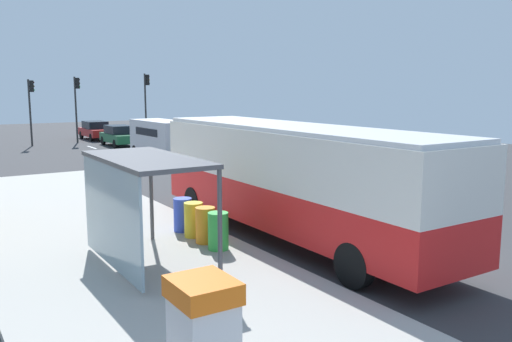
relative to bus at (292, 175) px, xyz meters
The scene contains 21 objects.
ground_plane 12.22m from the bus, 81.85° to the left, with size 56.00×92.00×0.04m, color #38383A.
sidewalk_platform 5.01m from the bus, behind, with size 6.20×30.00×0.18m, color #ADAAA3.
lane_stripe_seg_1 4.06m from the bus, 57.24° to the right, with size 0.16×2.20×0.01m, color silver.
lane_stripe_seg_2 3.32m from the bus, 44.84° to the left, with size 0.16×2.20×0.01m, color silver.
lane_stripe_seg_3 7.45m from the bus, 74.24° to the left, with size 0.16×2.20×0.01m, color silver.
lane_stripe_seg_4 12.25m from the bus, 80.68° to the left, with size 0.16×2.20×0.01m, color silver.
lane_stripe_seg_5 17.16m from the bus, 83.40° to the left, with size 0.16×2.20×0.01m, color silver.
lane_stripe_seg_6 22.11m from the bus, 84.89° to the left, with size 0.16×2.20×0.01m, color silver.
lane_stripe_seg_7 27.08m from the bus, 85.84° to the left, with size 0.16×2.20×0.01m, color silver.
bus is the anchor object (origin of this frame).
white_van 19.02m from the bus, 78.13° to the left, with size 2.22×5.28×2.30m.
sedan_near 33.24m from the bus, 83.06° to the left, with size 1.85×4.41×1.52m.
sedan_far 27.19m from the bus, 81.51° to the left, with size 1.89×4.42×1.52m.
recycling_bin_green 2.77m from the bus, behind, with size 0.52×0.52×0.95m, color green.
recycling_bin_orange 2.79m from the bus, 169.67° to the left, with size 0.52×0.52×0.95m, color orange.
recycling_bin_yellow 2.99m from the bus, 155.13° to the left, with size 0.52×0.52×0.95m, color yellow.
recycling_bin_blue 3.32m from the bus, 143.32° to the left, with size 0.52×0.52×0.95m, color blue.
traffic_light_near_side 30.41m from the bus, 76.27° to the left, with size 0.49×0.28×5.40m.
traffic_light_far_side 30.35m from the bus, 92.62° to the left, with size 0.49×0.28×4.88m.
traffic_light_median 31.20m from the bus, 86.12° to the left, with size 0.49×0.28×5.12m.
bus_shelter 4.72m from the bus, behind, with size 1.80×4.00×2.50m.
Camera 1 is at (-10.43, -9.70, 4.20)m, focal length 37.44 mm.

